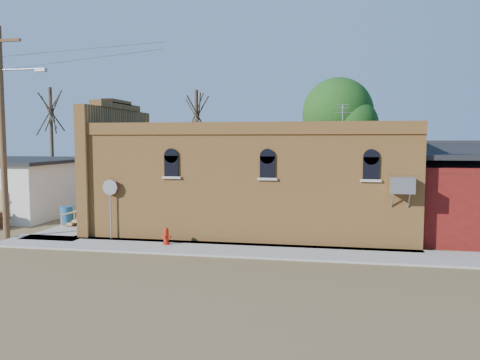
% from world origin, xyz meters
% --- Properties ---
extents(ground, '(120.00, 120.00, 0.00)m').
position_xyz_m(ground, '(0.00, 0.00, 0.00)').
color(ground, brown).
rests_on(ground, ground).
extents(sidewalk_south, '(19.00, 2.20, 0.08)m').
position_xyz_m(sidewalk_south, '(1.50, 0.90, 0.04)').
color(sidewalk_south, '#9E9991').
rests_on(sidewalk_south, ground).
extents(sidewalk_west, '(2.60, 10.00, 0.08)m').
position_xyz_m(sidewalk_west, '(-6.30, 6.00, 0.04)').
color(sidewalk_west, '#9E9991').
rests_on(sidewalk_west, ground).
extents(brick_bar, '(16.40, 7.97, 6.30)m').
position_xyz_m(brick_bar, '(1.64, 5.49, 2.34)').
color(brick_bar, '#CC843E').
rests_on(brick_bar, ground).
extents(red_shed, '(5.40, 6.40, 4.30)m').
position_xyz_m(red_shed, '(11.50, 5.50, 2.27)').
color(red_shed, '#5A130F').
rests_on(red_shed, ground).
extents(utility_pole, '(3.12, 0.26, 9.00)m').
position_xyz_m(utility_pole, '(-8.14, 1.20, 4.77)').
color(utility_pole, '#513420').
rests_on(utility_pole, ground).
extents(tree_bare_near, '(2.80, 2.80, 7.65)m').
position_xyz_m(tree_bare_near, '(-3.00, 13.00, 5.96)').
color(tree_bare_near, '#4B3D2A').
rests_on(tree_bare_near, ground).
extents(tree_bare_far, '(2.80, 2.80, 8.16)m').
position_xyz_m(tree_bare_far, '(-14.00, 14.00, 6.36)').
color(tree_bare_far, '#4B3D2A').
rests_on(tree_bare_far, ground).
extents(tree_leafy, '(4.40, 4.40, 8.15)m').
position_xyz_m(tree_leafy, '(6.00, 13.50, 5.93)').
color(tree_leafy, '#4B3D2A').
rests_on(tree_leafy, ground).
extents(fire_hydrant, '(0.39, 0.38, 0.68)m').
position_xyz_m(fire_hydrant, '(-0.99, 1.17, 0.42)').
color(fire_hydrant, red).
rests_on(fire_hydrant, sidewalk_south).
extents(stop_sign, '(0.69, 0.10, 2.55)m').
position_xyz_m(stop_sign, '(-3.67, 1.80, 2.04)').
color(stop_sign, '#95959A').
rests_on(stop_sign, sidewalk_south).
extents(trash_barrel, '(0.61, 0.61, 0.91)m').
position_xyz_m(trash_barrel, '(-7.30, 4.45, 0.53)').
color(trash_barrel, '#1C578E').
rests_on(trash_barrel, sidewalk_west).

